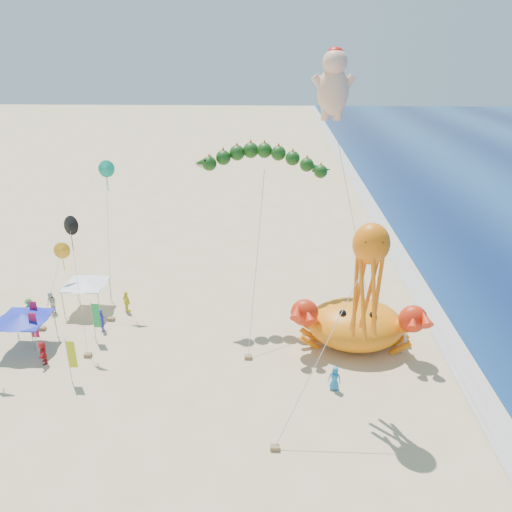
{
  "coord_description": "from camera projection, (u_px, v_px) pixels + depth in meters",
  "views": [
    {
      "loc": [
        -0.71,
        -29.41,
        19.68
      ],
      "look_at": [
        -2.0,
        2.0,
        6.5
      ],
      "focal_mm": 35.0,
      "sensor_mm": 36.0,
      "label": 1
    }
  ],
  "objects": [
    {
      "name": "feather_flags",
      "position": [
        58.0,
        327.0,
        34.06
      ],
      "size": [
        5.2,
        5.04,
        3.2
      ],
      "color": "gray",
      "rests_on": "ground"
    },
    {
      "name": "crab_inflatable",
      "position": [
        356.0,
        323.0,
        35.08
      ],
      "size": [
        9.09,
        6.05,
        3.98
      ],
      "color": "orange",
      "rests_on": "ground"
    },
    {
      "name": "cherub_kite",
      "position": [
        334.0,
        83.0,
        37.73
      ],
      "size": [
        4.81,
        7.64,
        19.74
      ],
      "color": "#FEBB9B",
      "rests_on": "ground"
    },
    {
      "name": "dragon_kite",
      "position": [
        263.0,
        164.0,
        35.89
      ],
      "size": [
        9.71,
        8.25,
        13.01
      ],
      "color": "#143E11",
      "rests_on": "ground"
    },
    {
      "name": "small_kites",
      "position": [
        59.0,
        242.0,
        35.12
      ],
      "size": [
        6.43,
        13.7,
        11.82
      ],
      "color": "#0E9F7E",
      "rests_on": "ground"
    },
    {
      "name": "canopy_blue",
      "position": [
        22.0,
        317.0,
        34.54
      ],
      "size": [
        3.55,
        3.55,
        2.71
      ],
      "color": "gray",
      "rests_on": "ground"
    },
    {
      "name": "canopy_white",
      "position": [
        85.0,
        282.0,
        39.67
      ],
      "size": [
        3.38,
        3.38,
        2.71
      ],
      "color": "gray",
      "rests_on": "ground"
    },
    {
      "name": "foam_strip",
      "position": [
        458.0,
        358.0,
        34.23
      ],
      "size": [
        320.0,
        320.0,
        0.0
      ],
      "primitive_type": "plane",
      "color": "silver",
      "rests_on": "ground"
    },
    {
      "name": "ground",
      "position": [
        284.0,
        354.0,
        34.68
      ],
      "size": [
        320.0,
        320.0,
        0.0
      ],
      "primitive_type": "plane",
      "color": "#D1B784",
      "rests_on": "ground"
    },
    {
      "name": "beachgoers",
      "position": [
        107.0,
        324.0,
        36.66
      ],
      "size": [
        29.08,
        10.12,
        1.81
      ],
      "color": "silver",
      "rests_on": "ground"
    },
    {
      "name": "octopus_kite",
      "position": [
        368.0,
        273.0,
        26.35
      ],
      "size": [
        6.02,
        4.83,
        11.43
      ],
      "color": "orange",
      "rests_on": "ground"
    }
  ]
}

